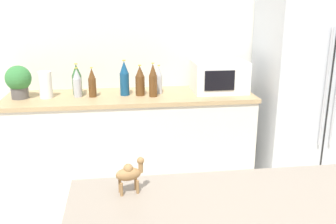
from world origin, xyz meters
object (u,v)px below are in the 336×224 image
(back_bottle_6, at_px, (140,81))
(back_bottle_0, at_px, (159,80))
(back_bottle_5, at_px, (92,83))
(camel_figurine, at_px, (130,173))
(refrigerator, at_px, (309,90))
(paper_towel_roll, at_px, (45,85))
(back_bottle_1, at_px, (153,81))
(back_bottle_2, at_px, (77,80))
(potted_plant, at_px, (19,81))
(back_bottle_4, at_px, (77,83))
(back_bottle_3, at_px, (124,78))
(microwave, at_px, (219,76))

(back_bottle_6, bearing_deg, back_bottle_0, 16.14)
(back_bottle_5, relative_size, camel_figurine, 1.80)
(back_bottle_5, bearing_deg, refrigerator, -0.80)
(paper_towel_roll, height_order, back_bottle_6, back_bottle_6)
(back_bottle_0, relative_size, back_bottle_1, 0.87)
(back_bottle_0, distance_m, back_bottle_2, 0.72)
(back_bottle_1, height_order, back_bottle_5, back_bottle_1)
(potted_plant, xyz_separation_m, back_bottle_4, (0.48, -0.01, -0.03))
(back_bottle_0, distance_m, back_bottle_4, 0.71)
(back_bottle_3, xyz_separation_m, camel_figurine, (-0.02, -1.91, 0.01))
(potted_plant, relative_size, back_bottle_4, 1.10)
(refrigerator, xyz_separation_m, back_bottle_2, (-2.11, 0.14, 0.12))
(potted_plant, height_order, back_bottle_5, potted_plant)
(back_bottle_5, bearing_deg, camel_figurine, -82.32)
(refrigerator, xyz_separation_m, potted_plant, (-2.59, 0.06, 0.15))
(refrigerator, distance_m, microwave, 0.86)
(back_bottle_3, xyz_separation_m, back_bottle_5, (-0.28, -0.03, -0.03))
(back_bottle_1, relative_size, back_bottle_2, 1.07)
(refrigerator, relative_size, back_bottle_5, 7.00)
(back_bottle_3, bearing_deg, back_bottle_2, 168.69)
(back_bottle_0, distance_m, back_bottle_5, 0.58)
(potted_plant, bearing_deg, back_bottle_2, 9.50)
(refrigerator, height_order, back_bottle_6, refrigerator)
(microwave, height_order, back_bottle_0, microwave)
(refrigerator, xyz_separation_m, back_bottle_6, (-1.56, 0.03, 0.12))
(microwave, height_order, back_bottle_2, microwave)
(refrigerator, xyz_separation_m, microwave, (-0.84, 0.07, 0.13))
(back_bottle_6, bearing_deg, paper_towel_roll, 178.69)
(back_bottle_5, distance_m, back_bottle_6, 0.41)
(paper_towel_roll, distance_m, camel_figurine, 2.01)
(potted_plant, distance_m, back_bottle_1, 1.13)
(potted_plant, distance_m, microwave, 1.74)
(refrigerator, xyz_separation_m, camel_figurine, (-1.72, -1.85, 0.15))
(back_bottle_3, bearing_deg, back_bottle_4, -178.94)
(back_bottle_3, bearing_deg, microwave, 1.46)
(refrigerator, height_order, back_bottle_3, refrigerator)
(back_bottle_5, bearing_deg, microwave, 2.40)
(paper_towel_roll, distance_m, microwave, 1.53)
(potted_plant, xyz_separation_m, paper_towel_roll, (0.22, -0.01, -0.04))
(refrigerator, bearing_deg, back_bottle_6, 179.01)
(refrigerator, bearing_deg, back_bottle_3, 178.21)
(back_bottle_5, bearing_deg, back_bottle_4, 171.95)
(paper_towel_roll, height_order, back_bottle_1, back_bottle_1)
(back_bottle_1, relative_size, back_bottle_6, 1.10)
(back_bottle_2, bearing_deg, back_bottle_6, -11.24)
(back_bottle_0, xyz_separation_m, back_bottle_1, (-0.06, -0.11, 0.02))
(back_bottle_2, bearing_deg, back_bottle_1, -14.40)
(back_bottle_5, bearing_deg, back_bottle_1, -6.62)
(back_bottle_0, bearing_deg, paper_towel_roll, -178.18)
(microwave, bearing_deg, back_bottle_3, -178.54)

